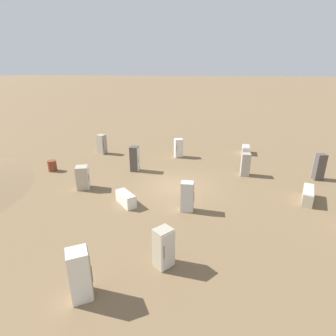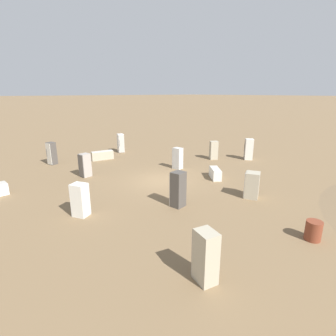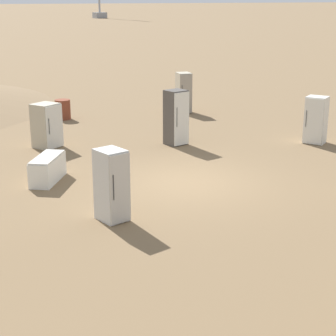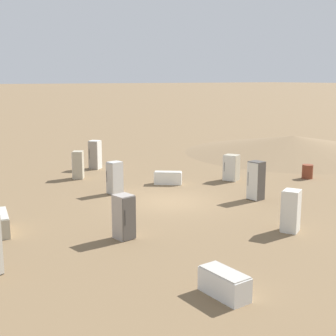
# 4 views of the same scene
# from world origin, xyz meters

# --- Properties ---
(ground_plane) EXTENTS (1000.00, 1000.00, 0.00)m
(ground_plane) POSITION_xyz_m (0.00, 0.00, 0.00)
(ground_plane) COLOR brown
(dirt_mound) EXTENTS (17.41, 17.41, 1.37)m
(dirt_mound) POSITION_xyz_m (16.55, 7.59, 0.68)
(dirt_mound) COLOR #7F6647
(dirt_mound) RESTS_ON ground_plane
(discarded_fridge_0) EXTENTS (0.91, 0.89, 1.66)m
(discarded_fridge_0) POSITION_xyz_m (1.62, -6.29, 0.83)
(discarded_fridge_0) COLOR silver
(discarded_fridge_0) RESTS_ON ground_plane
(discarded_fridge_2) EXTENTS (0.86, 2.01, 0.79)m
(discarded_fridge_2) POSITION_xyz_m (-8.01, -0.44, 0.39)
(discarded_fridge_2) COLOR #B2A88E
(discarded_fridge_2) RESTS_ON ground_plane
(discarded_fridge_3) EXTENTS (1.59, 1.39, 0.72)m
(discarded_fridge_3) POSITION_xyz_m (1.98, 3.29, 0.36)
(discarded_fridge_3) COLOR silver
(discarded_fridge_3) RESTS_ON ground_plane
(discarded_fridge_4) EXTENTS (0.80, 0.67, 1.68)m
(discarded_fridge_4) POSITION_xyz_m (-1.53, 2.86, 0.84)
(discarded_fridge_4) COLOR silver
(discarded_fridge_4) RESTS_ON ground_plane
(discarded_fridge_5) EXTENTS (0.86, 0.88, 1.65)m
(discarded_fridge_5) POSITION_xyz_m (-1.76, 7.42, 0.82)
(discarded_fridge_5) COLOR #B2A88E
(discarded_fridge_5) RESTS_ON ground_plane
(discarded_fridge_7) EXTENTS (0.75, 1.54, 0.73)m
(discarded_fridge_7) POSITION_xyz_m (-4.06, -9.28, 0.36)
(discarded_fridge_7) COLOR white
(discarded_fridge_7) RESTS_ON ground_plane
(discarded_fridge_8) EXTENTS (0.75, 0.76, 1.91)m
(discarded_fridge_8) POSITION_xyz_m (3.83, -1.90, 0.96)
(discarded_fridge_8) COLOR #4C4742
(discarded_fridge_8) RESTS_ON ground_plane
(discarded_fridge_9) EXTENTS (0.96, 0.95, 1.87)m
(discarded_fridge_9) POSITION_xyz_m (0.34, 9.74, 0.94)
(discarded_fridge_9) COLOR silver
(discarded_fridge_9) RESTS_ON ground_plane
(discarded_fridge_10) EXTENTS (1.05, 1.05, 1.51)m
(discarded_fridge_10) POSITION_xyz_m (5.64, 2.16, 0.76)
(discarded_fridge_10) COLOR #B2A88E
(discarded_fridge_10) RESTS_ON ground_plane
(discarded_fridge_11) EXTENTS (0.72, 0.79, 1.67)m
(discarded_fridge_11) POSITION_xyz_m (-4.25, -3.59, 0.84)
(discarded_fridge_11) COLOR #A89E93
(discarded_fridge_11) RESTS_ON ground_plane
(rusty_barrel) EXTENTS (0.64, 0.64, 0.83)m
(rusty_barrel) POSITION_xyz_m (9.86, 0.16, 0.42)
(rusty_barrel) COLOR brown
(rusty_barrel) RESTS_ON ground_plane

